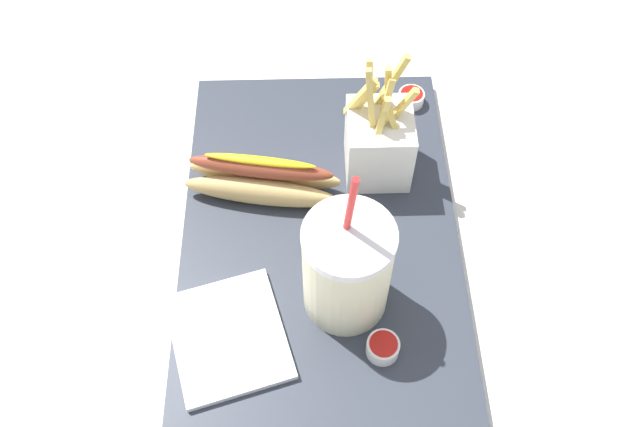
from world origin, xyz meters
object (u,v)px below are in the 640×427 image
Objects in this scene: hot_dog_1 at (262,179)px; soda_cup at (347,269)px; fries_basket at (379,142)px; ketchup_cup_1 at (411,97)px; ketchup_cup_2 at (383,347)px; napkin_stack at (229,336)px.

soda_cup is at bearing -147.69° from hot_dog_1.
hot_dog_1 is at bearing 32.31° from soda_cup.
fries_basket reaches higher than ketchup_cup_1.
ketchup_cup_1 is at bearing -53.51° from hot_dog_1.
hot_dog_1 is 5.55× the size of ketchup_cup_1.
ketchup_cup_1 is (0.14, -0.19, -0.02)m from hot_dog_1.
ketchup_cup_2 is (-0.24, 0.01, -0.04)m from fries_basket.
soda_cup reaches higher than fries_basket.
soda_cup is 6.17× the size of ketchup_cup_2.
hot_dog_1 reaches higher than napkin_stack.
hot_dog_1 reaches higher than ketchup_cup_1.
fries_basket reaches higher than ketchup_cup_2.
ketchup_cup_1 is 0.40m from napkin_stack.
ketchup_cup_2 reaches higher than napkin_stack.
hot_dog_1 is (-0.04, 0.14, -0.02)m from fries_basket.
fries_basket is 0.28m from napkin_stack.
ketchup_cup_1 is 1.00× the size of ketchup_cup_2.
hot_dog_1 is 0.24m from ketchup_cup_1.
ketchup_cup_1 reaches higher than napkin_stack.
ketchup_cup_2 is at bearing 177.40° from fries_basket.
napkin_stack is (-0.22, 0.17, -0.04)m from fries_basket.
ketchup_cup_1 is (0.11, -0.05, -0.04)m from fries_basket.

